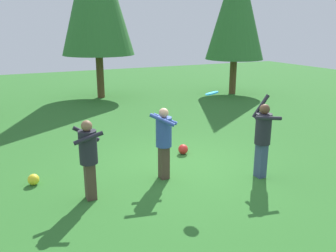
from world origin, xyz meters
TOP-DOWN VIEW (x-y plane):
  - ground_plane at (0.00, 0.00)m, footprint 40.00×40.00m
  - person_thrower at (1.35, -1.21)m, footprint 0.59×0.59m
  - person_catcher at (-0.61, -0.35)m, footprint 0.72×0.70m
  - person_bystander at (-2.29, -0.62)m, footprint 0.57×0.54m
  - frisbee at (0.21, -0.90)m, footprint 0.38×0.38m
  - ball_red at (0.48, 0.80)m, footprint 0.26×0.26m
  - ball_yellow at (-3.24, 0.51)m, footprint 0.24×0.24m
  - tree_far_right at (6.72, 7.38)m, footprint 2.78×2.78m

SIDE VIEW (x-z plane):
  - ground_plane at x=0.00m, z-range 0.00..0.00m
  - ball_yellow at x=-3.24m, z-range 0.00..0.24m
  - ball_red at x=0.48m, z-range 0.00..0.26m
  - person_bystander at x=-2.29m, z-range 0.14..1.71m
  - person_catcher at x=-0.61m, z-range 0.14..1.73m
  - person_thrower at x=1.35m, z-range 0.07..1.90m
  - frisbee at x=0.21m, z-range 1.88..1.97m
  - tree_far_right at x=6.72m, z-range 0.83..7.46m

